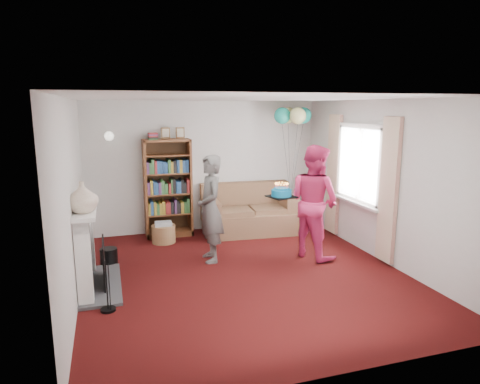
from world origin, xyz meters
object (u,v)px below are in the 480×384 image
object	(u,v)px
bookcase	(168,189)
birthday_cake	(281,193)
person_striped	(210,209)
sofa	(249,214)
person_magenta	(314,201)

from	to	relation	value
bookcase	birthday_cake	distance (m)	2.40
person_striped	birthday_cake	world-z (taller)	person_striped
sofa	person_striped	xyz separation A→B (m)	(-1.08, -1.34, 0.49)
bookcase	person_striped	distance (m)	1.63
bookcase	birthday_cake	world-z (taller)	bookcase
person_magenta	birthday_cake	size ratio (longest dim) A/B	4.83
bookcase	birthday_cake	size ratio (longest dim) A/B	5.38
sofa	person_striped	bearing A→B (deg)	-124.04
bookcase	person_magenta	xyz separation A→B (m)	(2.07, -1.86, 0.01)
person_striped	person_magenta	size ratio (longest dim) A/B	0.92
bookcase	sofa	xyz separation A→B (m)	(1.52, -0.23, -0.55)
bookcase	birthday_cake	bearing A→B (deg)	-51.07
person_magenta	person_striped	bearing A→B (deg)	57.59
birthday_cake	sofa	bearing A→B (deg)	89.52
birthday_cake	bookcase	bearing A→B (deg)	128.93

